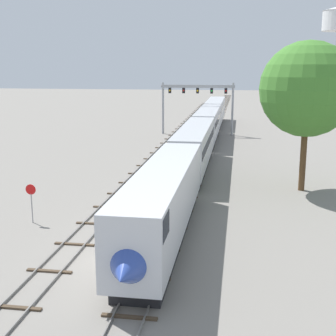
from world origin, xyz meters
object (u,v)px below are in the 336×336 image
at_px(passenger_train, 203,133).
at_px(stop_sign, 31,198).
at_px(trackside_tree_left, 307,89).
at_px(signal_gantry, 198,97).

distance_m(passenger_train, stop_sign, 31.15).
xyz_separation_m(passenger_train, trackside_tree_left, (10.48, -17.19, 6.56)).
bearing_deg(passenger_train, stop_sign, -108.73).
bearing_deg(passenger_train, trackside_tree_left, -58.64).
xyz_separation_m(stop_sign, trackside_tree_left, (20.48, 12.30, 7.29)).
height_order(signal_gantry, stop_sign, signal_gantry).
relative_size(passenger_train, trackside_tree_left, 6.21).
distance_m(signal_gantry, stop_sign, 47.09).
bearing_deg(trackside_tree_left, passenger_train, 121.36).
xyz_separation_m(signal_gantry, stop_sign, (-7.75, -46.24, -4.38)).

